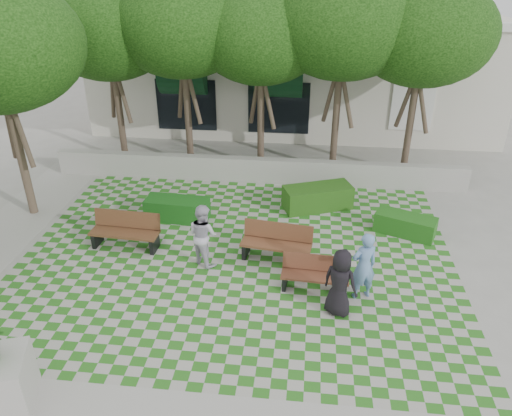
# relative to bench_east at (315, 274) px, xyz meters

# --- Properties ---
(ground) EXTENTS (90.00, 90.00, 0.00)m
(ground) POSITION_rel_bench_east_xyz_m (-2.18, 0.06, -0.43)
(ground) COLOR gray
(ground) RESTS_ON ground
(lawn) EXTENTS (12.00, 12.00, 0.00)m
(lawn) POSITION_rel_bench_east_xyz_m (-2.18, 1.06, -0.42)
(lawn) COLOR #2B721E
(lawn) RESTS_ON ground
(retaining_wall) EXTENTS (15.00, 0.36, 0.90)m
(retaining_wall) POSITION_rel_bench_east_xyz_m (-2.18, 6.26, 0.02)
(retaining_wall) COLOR #9E9B93
(retaining_wall) RESTS_ON ground
(bench_east) EXTENTS (1.73, 0.67, 0.89)m
(bench_east) POSITION_rel_bench_east_xyz_m (0.00, 0.00, 0.00)
(bench_east) COLOR #582F1E
(bench_east) RESTS_ON ground
(bench_mid) EXTENTS (2.01, 0.90, 1.02)m
(bench_mid) POSITION_rel_bench_east_xyz_m (-1.07, 1.27, 0.06)
(bench_mid) COLOR brown
(bench_mid) RESTS_ON ground
(bench_west) EXTENTS (2.01, 0.79, 1.04)m
(bench_west) POSITION_rel_bench_east_xyz_m (-5.44, 1.41, 0.07)
(bench_west) COLOR #50301B
(bench_west) RESTS_ON ground
(hedge_east) EXTENTS (1.90, 1.33, 0.62)m
(hedge_east) POSITION_rel_bench_east_xyz_m (2.69, 3.03, -0.12)
(hedge_east) COLOR #1B5215
(hedge_east) RESTS_ON ground
(hedge_midright) EXTENTS (2.39, 1.63, 0.78)m
(hedge_midright) POSITION_rel_bench_east_xyz_m (0.05, 4.40, -0.04)
(hedge_midright) COLOR #204B14
(hedge_midright) RESTS_ON ground
(hedge_midleft) EXTENTS (2.02, 0.91, 0.69)m
(hedge_midleft) POSITION_rel_bench_east_xyz_m (-4.38, 3.17, -0.09)
(hedge_midleft) COLOR #134914
(hedge_midleft) RESTS_ON ground
(person_blue) EXTENTS (0.78, 0.66, 1.83)m
(person_blue) POSITION_rel_bench_east_xyz_m (1.14, -0.20, 0.48)
(person_blue) COLOR #6B91C3
(person_blue) RESTS_ON ground
(person_dark) EXTENTS (1.01, 0.89, 1.73)m
(person_dark) POSITION_rel_bench_east_xyz_m (0.55, -0.88, 0.43)
(person_dark) COLOR black
(person_dark) RESTS_ON ground
(person_white) EXTENTS (1.09, 1.05, 1.77)m
(person_white) POSITION_rel_bench_east_xyz_m (-3.03, 0.85, 0.46)
(person_white) COLOR silver
(person_white) RESTS_ON ground
(tree_row) EXTENTS (17.70, 13.40, 7.41)m
(tree_row) POSITION_rel_bench_east_xyz_m (-4.04, 6.02, 4.75)
(tree_row) COLOR #47382B
(tree_row) RESTS_ON ground
(building) EXTENTS (18.00, 8.92, 5.15)m
(building) POSITION_rel_bench_east_xyz_m (-1.25, 14.14, 2.09)
(building) COLOR beige
(building) RESTS_ON ground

